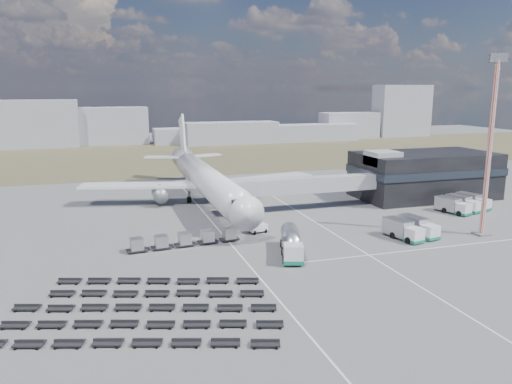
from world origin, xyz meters
name	(u,v)px	position (x,y,z in m)	size (l,w,h in m)	color
ground	(249,249)	(0.00, 0.00, 0.00)	(420.00, 420.00, 0.00)	#565659
grass_strip	(162,156)	(0.00, 110.00, 0.01)	(420.00, 90.00, 0.01)	#48402B
lane_markings	(301,238)	(9.77, 3.00, 0.01)	(47.12, 110.00, 0.01)	silver
terminal	(424,174)	(47.77, 23.96, 5.25)	(30.40, 16.40, 11.00)	black
jet_bridge	(296,186)	(15.90, 20.42, 5.05)	(30.30, 3.80, 7.05)	#939399
airliner	(205,179)	(0.00, 32.38, 5.29)	(51.59, 64.53, 17.62)	silver
skyline	(149,127)	(-0.29, 152.71, 7.52)	(292.60, 25.39, 25.59)	#9394A0
fuel_tanker	(291,243)	(5.20, -4.40, 1.77)	(5.95, 11.30, 3.55)	silver
pushback_tug	(258,229)	(4.00, 8.00, 0.71)	(3.08, 1.73, 1.41)	silver
catering_truck	(229,187)	(7.28, 40.95, 1.39)	(4.35, 6.40, 2.72)	silver
service_trucks_near	(411,228)	(26.95, -2.18, 1.56)	(7.35, 8.25, 2.87)	silver
service_trucks_far	(463,203)	(47.58, 10.47, 1.51)	(10.75, 9.29, 2.77)	silver
uld_row	(185,239)	(-9.07, 4.16, 1.16)	(17.69, 3.49, 1.93)	black
baggage_dollies	(145,308)	(-17.01, -17.29, 0.34)	(31.69, 24.49, 0.67)	black
floodlight_mast	(490,147)	(39.19, -4.35, 14.68)	(2.79, 2.26, 29.28)	#A92E1B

